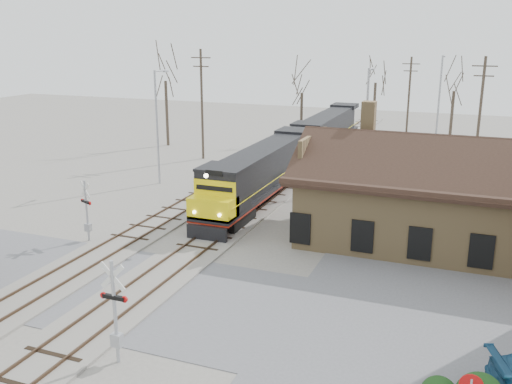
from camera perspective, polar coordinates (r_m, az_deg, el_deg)
ground at (r=28.03m, az=-11.58°, el=-9.79°), size 140.00×140.00×0.00m
road at (r=28.02m, az=-11.58°, el=-9.76°), size 60.00×9.00×0.03m
track_main at (r=40.50m, az=-0.12°, el=-1.30°), size 3.40×90.00×0.24m
track_siding at (r=42.29m, az=-5.81°, el=-0.65°), size 3.40×90.00×0.24m
depot at (r=34.46m, az=16.86°, el=-1.00°), size 15.20×9.31×7.90m
locomotive_lead at (r=40.73m, az=0.32°, el=1.82°), size 2.74×18.35×4.07m
locomotive_trailing at (r=58.15m, az=6.96°, el=5.91°), size 2.74×18.35×3.85m
crossbuck_near at (r=21.94m, az=-13.90°, el=-11.92°), size 1.16×0.31×4.08m
crossbuck_far at (r=34.75m, az=-16.56°, el=-1.96°), size 1.00×0.48×3.69m
streetlight_a at (r=46.33m, az=-9.80°, el=6.99°), size 0.25×2.04×9.07m
streetlight_b at (r=45.78m, az=11.00°, el=6.96°), size 0.25×2.04×9.27m
streetlight_c at (r=58.32m, az=17.83°, el=8.61°), size 0.25×2.04×9.82m
utility_pole_a at (r=55.07m, az=-5.43°, el=8.88°), size 2.00×0.24×10.41m
utility_pole_b at (r=69.50m, az=15.05°, el=9.32°), size 2.00×0.24×9.20m
utility_pole_c at (r=51.87m, az=21.47°, el=7.23°), size 2.00×0.24×10.02m
tree_a at (r=62.17m, az=-9.08°, el=11.96°), size 4.61×4.61×11.31m
tree_b at (r=64.05m, az=4.63°, el=10.64°), size 3.63×3.63×8.88m
tree_c at (r=69.33m, az=11.91°, el=11.48°), size 4.13×4.13×10.11m
tree_d at (r=64.51m, az=19.27°, el=10.36°), size 3.94×3.94×9.65m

